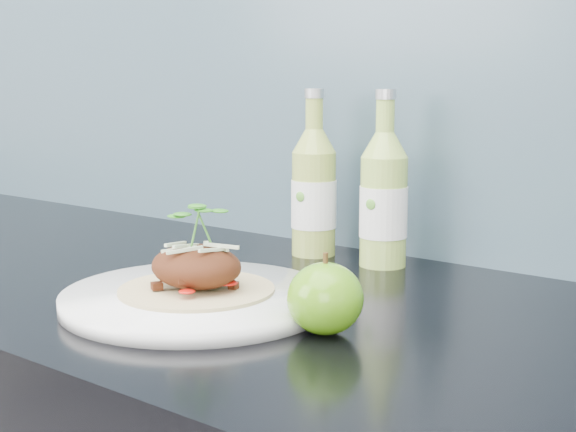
% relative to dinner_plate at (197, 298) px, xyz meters
% --- Properties ---
extents(subway_backsplash, '(4.00, 0.02, 0.70)m').
position_rel_dinner_plate_xyz_m(subway_backsplash, '(0.03, 0.37, 0.34)').
color(subway_backsplash, '#749FB7').
rests_on(subway_backsplash, kitchen_counter).
extents(dinner_plate, '(0.37, 0.37, 0.02)m').
position_rel_dinner_plate_xyz_m(dinner_plate, '(0.00, 0.00, 0.00)').
color(dinner_plate, white).
rests_on(dinner_plate, kitchen_counter).
extents(pork_taco, '(0.17, 0.17, 0.10)m').
position_rel_dinner_plate_xyz_m(pork_taco, '(-0.00, 0.00, 0.04)').
color(pork_taco, tan).
rests_on(pork_taco, dinner_plate).
extents(green_apple, '(0.08, 0.08, 0.08)m').
position_rel_dinner_plate_xyz_m(green_apple, '(0.17, 0.01, 0.03)').
color(green_apple, '#4C890F').
rests_on(green_apple, kitchen_counter).
extents(cider_bottle_left, '(0.07, 0.07, 0.23)m').
position_rel_dinner_plate_xyz_m(cider_bottle_left, '(-0.05, 0.29, 0.08)').
color(cider_bottle_left, '#9DB24A').
rests_on(cider_bottle_left, kitchen_counter).
extents(cider_bottle_right, '(0.07, 0.07, 0.23)m').
position_rel_dinner_plate_xyz_m(cider_bottle_right, '(0.06, 0.29, 0.08)').
color(cider_bottle_right, '#A2C552').
rests_on(cider_bottle_right, kitchen_counter).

